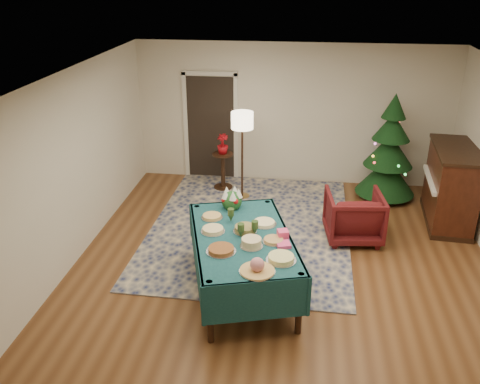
# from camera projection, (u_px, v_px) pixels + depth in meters

# --- Properties ---
(room_shell) EXTENTS (7.00, 7.00, 7.00)m
(room_shell) POSITION_uv_depth(u_px,v_px,m) (285.00, 188.00, 6.54)
(room_shell) COLOR #593319
(room_shell) RESTS_ON ground
(doorway) EXTENTS (1.08, 0.04, 2.16)m
(doorway) POSITION_uv_depth(u_px,v_px,m) (211.00, 125.00, 9.97)
(doorway) COLOR black
(doorway) RESTS_ON ground
(rug) EXTENTS (3.28, 4.26, 0.02)m
(rug) POSITION_uv_depth(u_px,v_px,m) (250.00, 227.00, 8.39)
(rug) COLOR #141E4C
(rug) RESTS_ON ground
(buffet_table) EXTENTS (1.76, 2.37, 0.82)m
(buffet_table) POSITION_uv_depth(u_px,v_px,m) (242.00, 247.00, 6.52)
(buffet_table) COLOR black
(buffet_table) RESTS_ON ground
(platter_0) EXTENTS (0.41, 0.41, 0.18)m
(platter_0) POSITION_uv_depth(u_px,v_px,m) (257.00, 267.00, 5.67)
(platter_0) COLOR silver
(platter_0) RESTS_ON buffet_table
(platter_1) EXTENTS (0.36, 0.36, 0.07)m
(platter_1) POSITION_uv_depth(u_px,v_px,m) (281.00, 258.00, 5.90)
(platter_1) COLOR silver
(platter_1) RESTS_ON buffet_table
(platter_2) EXTENTS (0.36, 0.36, 0.06)m
(platter_2) POSITION_uv_depth(u_px,v_px,m) (221.00, 250.00, 6.08)
(platter_2) COLOR silver
(platter_2) RESTS_ON buffet_table
(platter_3) EXTENTS (0.29, 0.29, 0.11)m
(platter_3) POSITION_uv_depth(u_px,v_px,m) (251.00, 243.00, 6.19)
(platter_3) COLOR silver
(platter_3) RESTS_ON buffet_table
(platter_4) EXTENTS (0.28, 0.28, 0.05)m
(platter_4) POSITION_uv_depth(u_px,v_px,m) (274.00, 240.00, 6.30)
(platter_4) COLOR silver
(platter_4) RESTS_ON buffet_table
(platter_5) EXTENTS (0.32, 0.32, 0.06)m
(platter_5) POSITION_uv_depth(u_px,v_px,m) (213.00, 230.00, 6.54)
(platter_5) COLOR silver
(platter_5) RESTS_ON buffet_table
(platter_6) EXTENTS (0.31, 0.31, 0.08)m
(platter_6) POSITION_uv_depth(u_px,v_px,m) (245.00, 229.00, 6.54)
(platter_6) COLOR silver
(platter_6) RESTS_ON buffet_table
(platter_7) EXTENTS (0.33, 0.33, 0.05)m
(platter_7) POSITION_uv_depth(u_px,v_px,m) (264.00, 223.00, 6.73)
(platter_7) COLOR silver
(platter_7) RESTS_ON buffet_table
(platter_8) EXTENTS (0.30, 0.30, 0.05)m
(platter_8) POSITION_uv_depth(u_px,v_px,m) (212.00, 217.00, 6.90)
(platter_8) COLOR silver
(platter_8) RESTS_ON buffet_table
(goblet_0) EXTENTS (0.09, 0.09, 0.19)m
(goblet_0) POSITION_uv_depth(u_px,v_px,m) (231.00, 215.00, 6.77)
(goblet_0) COLOR #2D471E
(goblet_0) RESTS_ON buffet_table
(goblet_1) EXTENTS (0.09, 0.09, 0.19)m
(goblet_1) POSITION_uv_depth(u_px,v_px,m) (255.00, 227.00, 6.44)
(goblet_1) COLOR #2D471E
(goblet_1) RESTS_ON buffet_table
(goblet_2) EXTENTS (0.09, 0.09, 0.19)m
(goblet_2) POSITION_uv_depth(u_px,v_px,m) (241.00, 230.00, 6.38)
(goblet_2) COLOR #2D471E
(goblet_2) RESTS_ON buffet_table
(napkin_stack) EXTENTS (0.20, 0.20, 0.04)m
(napkin_stack) POSITION_uv_depth(u_px,v_px,m) (283.00, 245.00, 6.21)
(napkin_stack) COLOR #E8407E
(napkin_stack) RESTS_ON buffet_table
(gift_box) EXTENTS (0.16, 0.16, 0.11)m
(gift_box) POSITION_uv_depth(u_px,v_px,m) (283.00, 234.00, 6.38)
(gift_box) COLOR #F24377
(gift_box) RESTS_ON buffet_table
(centerpiece) EXTENTS (0.30, 0.30, 0.34)m
(centerpiece) POSITION_uv_depth(u_px,v_px,m) (232.00, 199.00, 7.13)
(centerpiece) COLOR #1E4C1E
(centerpiece) RESTS_ON buffet_table
(armchair) EXTENTS (0.92, 0.87, 0.86)m
(armchair) POSITION_uv_depth(u_px,v_px,m) (354.00, 214.00, 7.89)
(armchair) COLOR #511113
(armchair) RESTS_ON ground
(floor_lamp) EXTENTS (0.39, 0.39, 1.63)m
(floor_lamp) POSITION_uv_depth(u_px,v_px,m) (242.00, 126.00, 8.94)
(floor_lamp) COLOR #A57F3F
(floor_lamp) RESTS_ON ground
(side_table) EXTENTS (0.40, 0.40, 0.71)m
(side_table) POSITION_uv_depth(u_px,v_px,m) (223.00, 172.00, 9.73)
(side_table) COLOR black
(side_table) RESTS_ON ground
(potted_plant) EXTENTS (0.21, 0.38, 0.21)m
(potted_plant) POSITION_uv_depth(u_px,v_px,m) (223.00, 148.00, 9.54)
(potted_plant) COLOR #9D0B12
(potted_plant) RESTS_ON side_table
(christmas_tree) EXTENTS (1.20, 1.20, 1.96)m
(christmas_tree) POSITION_uv_depth(u_px,v_px,m) (389.00, 152.00, 9.15)
(christmas_tree) COLOR black
(christmas_tree) RESTS_ON ground
(piano) EXTENTS (0.82, 1.55, 1.30)m
(piano) POSITION_uv_depth(u_px,v_px,m) (451.00, 187.00, 8.35)
(piano) COLOR black
(piano) RESTS_ON ground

